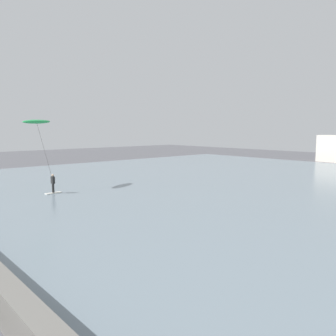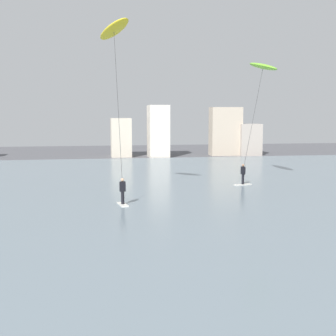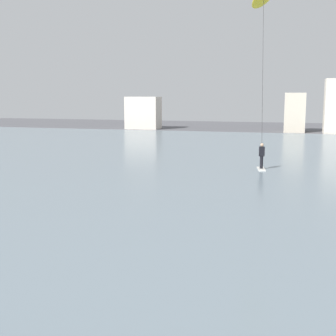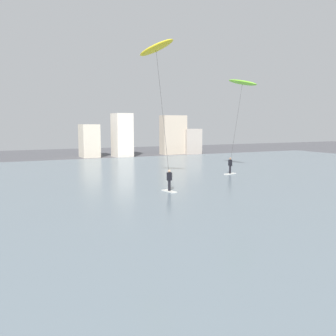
{
  "view_description": "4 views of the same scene",
  "coord_description": "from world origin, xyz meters",
  "views": [
    {
      "loc": [
        7.97,
        0.99,
        5.6
      ],
      "look_at": [
        -3.84,
        11.47,
        3.78
      ],
      "focal_mm": 36.97,
      "sensor_mm": 36.0,
      "label": 1
    },
    {
      "loc": [
        0.17,
        0.55,
        5.73
      ],
      "look_at": [
        1.8,
        10.5,
        4.49
      ],
      "focal_mm": 48.68,
      "sensor_mm": 36.0,
      "label": 2
    },
    {
      "loc": [
        3.82,
        -0.88,
        4.77
      ],
      "look_at": [
        -0.5,
        14.57,
        2.18
      ],
      "focal_mm": 48.81,
      "sensor_mm": 36.0,
      "label": 3
    },
    {
      "loc": [
        -10.28,
        2.64,
        5.23
      ],
      "look_at": [
        -3.43,
        17.11,
        3.32
      ],
      "focal_mm": 40.7,
      "sensor_mm": 36.0,
      "label": 4
    }
  ],
  "objects": [
    {
      "name": "water_bay",
      "position": [
        0.0,
        30.54,
        0.05
      ],
      "size": [
        84.0,
        52.0,
        0.1
      ],
      "primitive_type": "cube",
      "color": "slate",
      "rests_on": "ground"
    },
    {
      "name": "far_shore_buildings",
      "position": [
        5.02,
        59.37,
        2.74
      ],
      "size": [
        41.22,
        5.12,
        6.65
      ],
      "color": "beige",
      "rests_on": "ground"
    },
    {
      "name": "kitesurfer_lime",
      "position": [
        13.04,
        34.6,
        8.67
      ],
      "size": [
        3.21,
        4.03,
        9.8
      ],
      "color": "silver",
      "rests_on": "water_bay"
    },
    {
      "name": "kitesurfer_yellow",
      "position": [
        1.56,
        29.54,
        9.95
      ],
      "size": [
        2.34,
        4.14,
        11.32
      ],
      "color": "silver",
      "rests_on": "water_bay"
    }
  ]
}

